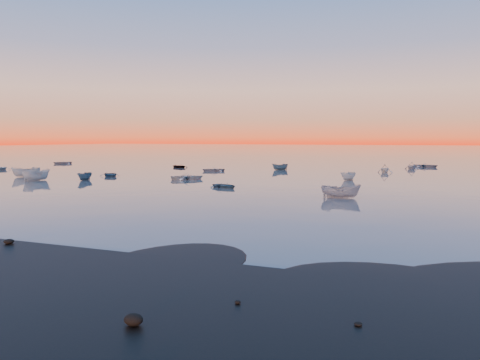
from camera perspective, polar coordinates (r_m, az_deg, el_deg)
The scene contains 5 objects.
ground at distance 124.55m, azimuth 13.42°, elevation 2.23°, with size 600.00×600.00×0.00m, color #6F645C.
mud_lobes at distance 28.85m, azimuth -16.47°, elevation -7.08°, with size 140.00×6.00×0.07m, color black, non-canonical shape.
moored_fleet at distance 78.38m, azimuth 8.56°, elevation 0.68°, with size 124.00×58.00×1.20m, color beige, non-canonical shape.
boat_near_left at distance 56.64m, azimuth -1.86°, elevation -0.96°, with size 3.59×1.50×0.90m, color #38596C.
boat_near_center at distance 48.17m, azimuth 12.17°, elevation -2.15°, with size 3.95×1.67×1.37m, color gray.
Camera 1 is at (17.46, -23.18, 6.01)m, focal length 35.00 mm.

